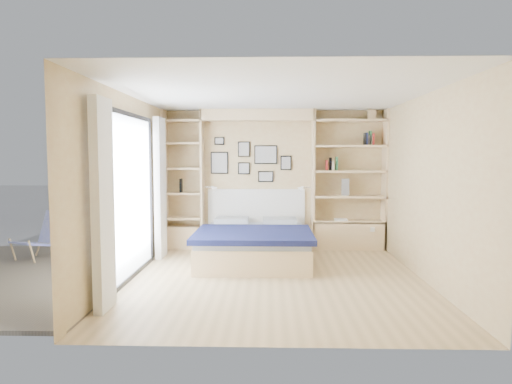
{
  "coord_description": "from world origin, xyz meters",
  "views": [
    {
      "loc": [
        -0.09,
        -6.13,
        1.68
      ],
      "look_at": [
        -0.29,
        0.9,
        1.12
      ],
      "focal_mm": 32.0,
      "sensor_mm": 36.0,
      "label": 1
    }
  ],
  "objects": [
    {
      "name": "bed",
      "position": [
        -0.32,
        1.1,
        0.28
      ],
      "size": [
        1.78,
        2.25,
        1.07
      ],
      "color": "beige",
      "rests_on": "ground"
    },
    {
      "name": "ground",
      "position": [
        0.0,
        0.0,
        0.0
      ],
      "size": [
        4.5,
        4.5,
        0.0
      ],
      "primitive_type": "plane",
      "color": "tan",
      "rests_on": "ground"
    },
    {
      "name": "reading_lamps",
      "position": [
        -0.3,
        2.0,
        1.1
      ],
      "size": [
        1.92,
        0.12,
        0.15
      ],
      "color": "silver",
      "rests_on": "ground"
    },
    {
      "name": "room_shell",
      "position": [
        -0.39,
        1.52,
        1.08
      ],
      "size": [
        4.5,
        4.5,
        4.5
      ],
      "color": "tan",
      "rests_on": "ground"
    },
    {
      "name": "shelf_decor",
      "position": [
        1.19,
        2.07,
        1.71
      ],
      "size": [
        3.52,
        0.23,
        2.03
      ],
      "color": "#A51E1E",
      "rests_on": "ground"
    },
    {
      "name": "deck_chair",
      "position": [
        -3.78,
        1.11,
        0.37
      ],
      "size": [
        0.74,
        0.9,
        0.78
      ],
      "rotation": [
        0.0,
        0.0,
        -0.41
      ],
      "color": "tan",
      "rests_on": "ground"
    },
    {
      "name": "photo_gallery",
      "position": [
        -0.45,
        2.22,
        1.6
      ],
      "size": [
        1.48,
        0.02,
        0.82
      ],
      "color": "black",
      "rests_on": "ground"
    },
    {
      "name": "deck",
      "position": [
        -3.6,
        0.0,
        0.0
      ],
      "size": [
        3.2,
        4.0,
        0.05
      ],
      "primitive_type": "cube",
      "color": "#716553",
      "rests_on": "ground"
    }
  ]
}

